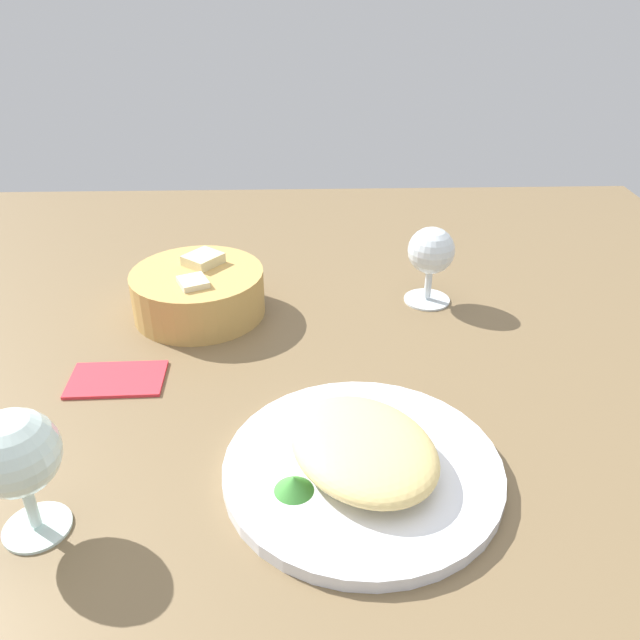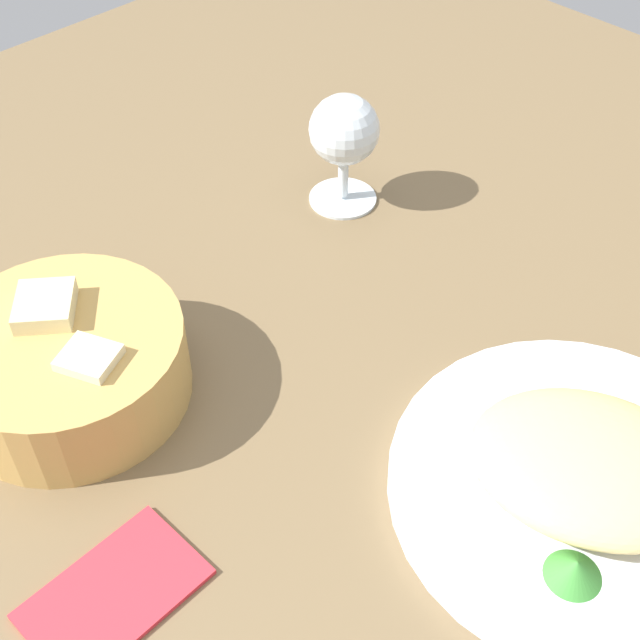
{
  "view_description": "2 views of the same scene",
  "coord_description": "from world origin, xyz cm",
  "px_view_note": "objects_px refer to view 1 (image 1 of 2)",
  "views": [
    {
      "loc": [
        -62.19,
        -1.01,
        44.36
      ],
      "look_at": [
        9.01,
        -3.22,
        3.28
      ],
      "focal_mm": 36.46,
      "sensor_mm": 36.0,
      "label": 1
    },
    {
      "loc": [
        -26.7,
        30.13,
        50.75
      ],
      "look_at": [
        6.4,
        -2.58,
        4.42
      ],
      "focal_mm": 48.3,
      "sensor_mm": 36.0,
      "label": 2
    }
  ],
  "objects_px": {
    "folded_napkin": "(117,378)",
    "wine_glass_near": "(431,255)",
    "bread_basket": "(199,292)",
    "plate": "(363,469)",
    "wine_glass_far": "(16,457)"
  },
  "relations": [
    {
      "from": "wine_glass_near",
      "to": "folded_napkin",
      "type": "xyz_separation_m",
      "value": [
        -0.19,
        0.4,
        -0.07
      ]
    },
    {
      "from": "folded_napkin",
      "to": "wine_glass_near",
      "type": "bearing_deg",
      "value": -156.34
    },
    {
      "from": "wine_glass_near",
      "to": "folded_napkin",
      "type": "distance_m",
      "value": 0.45
    },
    {
      "from": "plate",
      "to": "wine_glass_near",
      "type": "bearing_deg",
      "value": -19.43
    },
    {
      "from": "plate",
      "to": "folded_napkin",
      "type": "xyz_separation_m",
      "value": [
        0.16,
        0.28,
        -0.0
      ]
    },
    {
      "from": "plate",
      "to": "folded_napkin",
      "type": "bearing_deg",
      "value": 59.11
    },
    {
      "from": "wine_glass_far",
      "to": "wine_glass_near",
      "type": "bearing_deg",
      "value": -45.32
    },
    {
      "from": "plate",
      "to": "folded_napkin",
      "type": "relative_size",
      "value": 2.45
    },
    {
      "from": "bread_basket",
      "to": "wine_glass_far",
      "type": "xyz_separation_m",
      "value": [
        -0.38,
        0.09,
        0.05
      ]
    },
    {
      "from": "wine_glass_near",
      "to": "wine_glass_far",
      "type": "height_order",
      "value": "wine_glass_far"
    },
    {
      "from": "bread_basket",
      "to": "folded_napkin",
      "type": "bearing_deg",
      "value": 154.39
    },
    {
      "from": "plate",
      "to": "wine_glass_far",
      "type": "height_order",
      "value": "wine_glass_far"
    },
    {
      "from": "bread_basket",
      "to": "wine_glass_near",
      "type": "bearing_deg",
      "value": -85.46
    },
    {
      "from": "plate",
      "to": "wine_glass_near",
      "type": "relative_size",
      "value": 2.41
    },
    {
      "from": "bread_basket",
      "to": "folded_napkin",
      "type": "relative_size",
      "value": 1.64
    }
  ]
}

